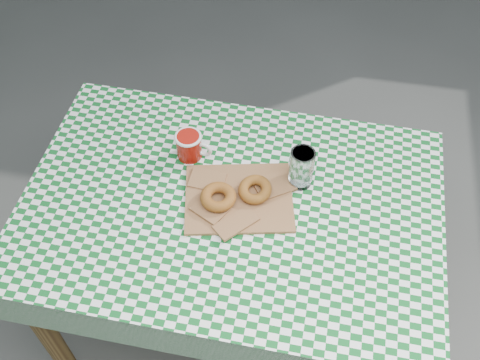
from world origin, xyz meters
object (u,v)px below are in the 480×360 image
(paper_bag, at_px, (239,197))
(drinking_glass, at_px, (301,168))
(coffee_mug, at_px, (189,146))
(table, at_px, (232,272))

(paper_bag, height_order, drinking_glass, drinking_glass)
(coffee_mug, bearing_deg, drinking_glass, 0.92)
(paper_bag, bearing_deg, table, -133.57)
(table, xyz_separation_m, paper_bag, (0.02, 0.02, 0.39))
(paper_bag, xyz_separation_m, drinking_glass, (0.16, 0.09, 0.05))
(drinking_glass, bearing_deg, coffee_mug, 173.11)
(paper_bag, bearing_deg, coffee_mug, 142.49)
(drinking_glass, bearing_deg, paper_bag, -149.79)
(table, bearing_deg, paper_bag, 47.19)
(paper_bag, relative_size, drinking_glass, 2.40)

